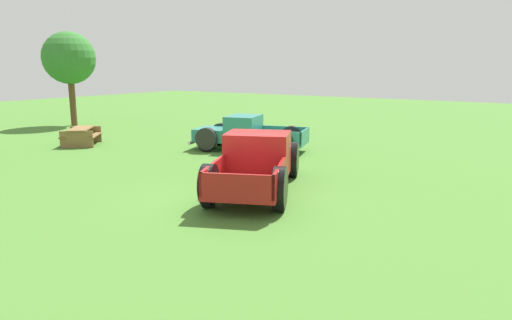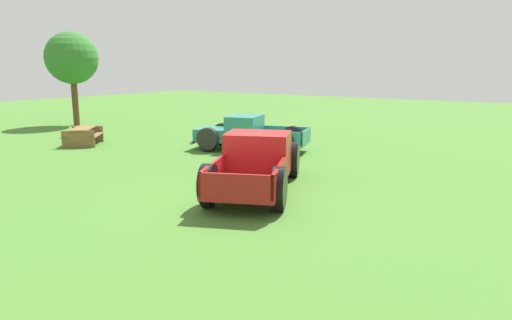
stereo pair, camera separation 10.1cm
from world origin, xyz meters
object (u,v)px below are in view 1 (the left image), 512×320
Objects in this scene: oak_tree_east at (69,58)px; pickup_truck_foreground at (258,161)px; picnic_table at (81,134)px; pickup_truck_behind_left at (242,134)px.

pickup_truck_foreground is at bearing -108.85° from oak_tree_east.
picnic_table is 0.42× the size of oak_tree_east.
pickup_truck_foreground is 10.86m from picnic_table.
pickup_truck_foreground reaches higher than picnic_table.
pickup_truck_behind_left is 13.67m from oak_tree_east.
oak_tree_east is at bearing 85.00° from pickup_truck_behind_left.
oak_tree_east is at bearing 57.21° from picnic_table.
picnic_table is at bearing 80.80° from pickup_truck_foreground.
pickup_truck_behind_left is at bearing -66.90° from picnic_table.
oak_tree_east reaches higher than picnic_table.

